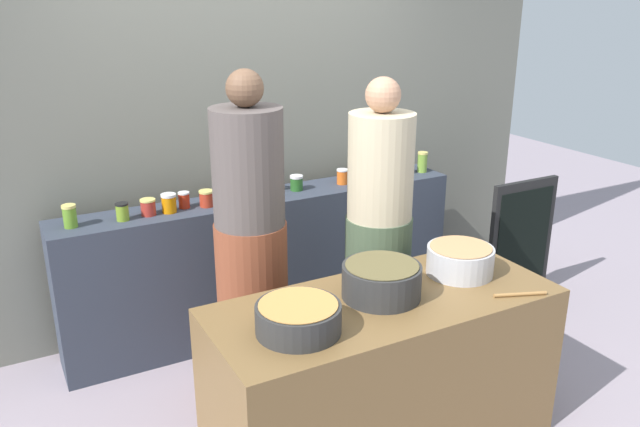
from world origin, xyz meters
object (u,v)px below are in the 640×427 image
object	(u,v)px
preserve_jar_12	(377,168)
cooking_pot_center	(382,281)
cooking_pot_left	(298,318)
preserve_jar_9	(297,183)
preserve_jar_1	(122,212)
preserve_jar_13	(403,165)
preserve_jar_6	(225,190)
preserve_jar_11	(362,172)
preserve_jar_7	(254,190)
cook_in_cap	(378,245)
wooden_spoon	(520,294)
preserve_jar_14	(422,162)
preserve_jar_10	(342,176)
preserve_jar_3	(169,203)
cook_with_tongs	(251,256)
cooking_pot_right	(460,260)
chalkboard_sign	(521,242)
preserve_jar_8	(266,182)
preserve_jar_4	(184,200)
preserve_jar_0	(70,216)
preserve_jar_5	(207,198)
preserve_jar_2	(148,207)

from	to	relation	value
preserve_jar_12	cooking_pot_center	size ratio (longest dim) A/B	0.31
cooking_pot_left	preserve_jar_9	bearing A→B (deg)	63.85
cooking_pot_left	preserve_jar_1	bearing A→B (deg)	106.23
cooking_pot_left	preserve_jar_13	bearing A→B (deg)	42.93
preserve_jar_6	preserve_jar_11	world-z (taller)	preserve_jar_11
preserve_jar_7	preserve_jar_9	world-z (taller)	preserve_jar_7
cook_in_cap	wooden_spoon	bearing A→B (deg)	-76.15
preserve_jar_11	wooden_spoon	size ratio (longest dim) A/B	0.45
preserve_jar_9	cook_in_cap	world-z (taller)	cook_in_cap
wooden_spoon	preserve_jar_9	bearing A→B (deg)	101.89
preserve_jar_14	preserve_jar_10	bearing A→B (deg)	178.83
preserve_jar_3	cook_with_tongs	world-z (taller)	cook_with_tongs
cook_in_cap	cooking_pot_right	bearing A→B (deg)	-76.56
preserve_jar_6	chalkboard_sign	bearing A→B (deg)	-16.82
preserve_jar_14	preserve_jar_6	bearing A→B (deg)	176.60
preserve_jar_8	preserve_jar_13	size ratio (longest dim) A/B	1.00
preserve_jar_8	cook_in_cap	xyz separation A→B (m)	(0.33, -0.85, -0.21)
preserve_jar_4	wooden_spoon	distance (m)	2.04
preserve_jar_8	cook_in_cap	distance (m)	0.93
preserve_jar_0	preserve_jar_5	xyz separation A→B (m)	(0.79, -0.01, -0.02)
preserve_jar_12	cook_in_cap	bearing A→B (deg)	-122.39
preserve_jar_3	preserve_jar_5	world-z (taller)	preserve_jar_3
preserve_jar_5	cooking_pot_right	distance (m)	1.60
preserve_jar_13	cook_with_tongs	size ratio (longest dim) A/B	0.08
cook_with_tongs	cooking_pot_center	bearing A→B (deg)	-63.02
preserve_jar_12	preserve_jar_9	bearing A→B (deg)	-177.58
preserve_jar_8	cooking_pot_left	size ratio (longest dim) A/B	0.39
preserve_jar_5	preserve_jar_8	distance (m)	0.45
preserve_jar_1	preserve_jar_11	size ratio (longest dim) A/B	0.89
preserve_jar_4	preserve_jar_12	world-z (taller)	preserve_jar_12
preserve_jar_13	cooking_pot_center	distance (m)	1.72
preserve_jar_11	preserve_jar_13	world-z (taller)	preserve_jar_13
cooking_pot_center	cook_with_tongs	xyz separation A→B (m)	(-0.37, 0.72, -0.07)
preserve_jar_10	preserve_jar_12	size ratio (longest dim) A/B	0.88
preserve_jar_1	cooking_pot_center	xyz separation A→B (m)	(0.92, -1.33, -0.09)
preserve_jar_11	preserve_jar_2	bearing A→B (deg)	-178.78
preserve_jar_11	preserve_jar_6	bearing A→B (deg)	176.75
cook_in_cap	preserve_jar_0	bearing A→B (deg)	153.95
preserve_jar_3	preserve_jar_9	distance (m)	0.87
preserve_jar_11	cooking_pot_center	size ratio (longest dim) A/B	0.31
cook_with_tongs	chalkboard_sign	size ratio (longest dim) A/B	1.97
preserve_jar_13	cooking_pot_right	xyz separation A→B (m)	(-0.57, -1.32, -0.12)
preserve_jar_0	cook_with_tongs	bearing A→B (deg)	-36.91
preserve_jar_12	cooking_pot_right	world-z (taller)	preserve_jar_12
preserve_jar_0	preserve_jar_11	world-z (taller)	preserve_jar_0
preserve_jar_2	cooking_pot_right	xyz separation A→B (m)	(1.26, -1.32, -0.10)
preserve_jar_12	cooking_pot_center	xyz separation A→B (m)	(-0.89, -1.40, -0.10)
preserve_jar_4	wooden_spoon	world-z (taller)	preserve_jar_4
preserve_jar_5	chalkboard_sign	xyz separation A→B (m)	(2.18, -0.52, -0.52)
preserve_jar_12	cooking_pot_left	bearing A→B (deg)	-132.44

